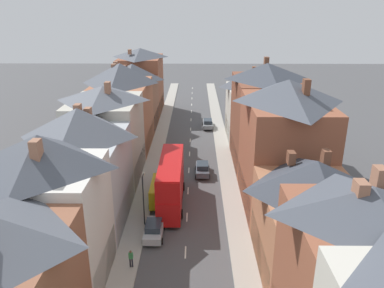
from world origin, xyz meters
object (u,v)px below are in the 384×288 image
object	(u,v)px
car_parked_left_a	(202,169)
pedestrian_near_right	(131,258)
delivery_van	(160,191)
double_decker_bus_lead	(171,181)
car_mid_black	(208,124)
car_near_silver	(154,229)
street_lamp	(144,196)

from	to	relation	value
car_parked_left_a	pedestrian_near_right	size ratio (longest dim) A/B	2.62
pedestrian_near_right	delivery_van	bearing A→B (deg)	82.92
double_decker_bus_lead	car_mid_black	distance (m)	28.60
car_near_silver	car_parked_left_a	distance (m)	15.06
delivery_van	street_lamp	size ratio (longest dim) A/B	0.95
car_parked_left_a	delivery_van	distance (m)	8.89
car_mid_black	delivery_van	bearing A→B (deg)	-102.66
car_parked_left_a	street_lamp	bearing A→B (deg)	-116.35
street_lamp	double_decker_bus_lead	bearing A→B (deg)	60.47
car_near_silver	pedestrian_near_right	world-z (taller)	pedestrian_near_right
street_lamp	car_mid_black	bearing A→B (deg)	77.22
car_near_silver	car_parked_left_a	xyz separation A→B (m)	(4.90, 14.24, 0.02)
delivery_van	pedestrian_near_right	distance (m)	11.59
car_parked_left_a	delivery_van	size ratio (longest dim) A/B	0.81
street_lamp	delivery_van	bearing A→B (deg)	76.56
car_near_silver	pedestrian_near_right	size ratio (longest dim) A/B	2.57
pedestrian_near_right	street_lamp	bearing A→B (deg)	87.62
car_mid_black	street_lamp	xyz separation A→B (m)	(-7.35, -32.41, 2.43)
car_near_silver	delivery_van	bearing A→B (deg)	90.00
pedestrian_near_right	double_decker_bus_lead	bearing A→B (deg)	76.11
delivery_van	street_lamp	world-z (taller)	street_lamp
pedestrian_near_right	car_near_silver	bearing A→B (deg)	72.96
double_decker_bus_lead	car_parked_left_a	world-z (taller)	double_decker_bus_lead
car_mid_black	delivery_van	xyz separation A→B (m)	(-6.20, -27.60, 0.53)
double_decker_bus_lead	car_parked_left_a	distance (m)	8.91
double_decker_bus_lead	pedestrian_near_right	bearing A→B (deg)	-103.89
car_mid_black	delivery_van	size ratio (longest dim) A/B	0.86
street_lamp	pedestrian_near_right	bearing A→B (deg)	-92.38
car_near_silver	car_parked_left_a	world-z (taller)	car_parked_left_a
car_parked_left_a	pedestrian_near_right	bearing A→B (deg)	-108.51
street_lamp	car_near_silver	bearing A→B (deg)	-60.47
car_near_silver	car_parked_left_a	size ratio (longest dim) A/B	0.98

